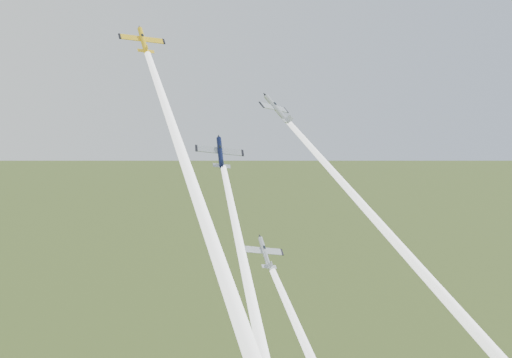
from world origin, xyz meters
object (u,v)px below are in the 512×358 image
(plane_silver_right, at_px, (277,109))
(plane_silver_low, at_px, (265,253))
(plane_navy, at_px, (220,152))
(plane_yellow, at_px, (143,40))

(plane_silver_right, bearing_deg, plane_silver_low, -153.47)
(plane_navy, height_order, plane_silver_right, plane_silver_right)
(plane_navy, distance_m, plane_silver_right, 15.01)
(plane_navy, xyz_separation_m, plane_silver_low, (0.67, -12.81, -14.51))
(plane_navy, distance_m, plane_silver_low, 19.37)
(plane_yellow, bearing_deg, plane_silver_low, -40.98)
(plane_silver_right, relative_size, plane_silver_low, 1.22)
(plane_yellow, xyz_separation_m, plane_navy, (12.68, -1.45, -17.96))
(plane_yellow, distance_m, plane_silver_right, 28.00)
(plane_yellow, distance_m, plane_navy, 22.04)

